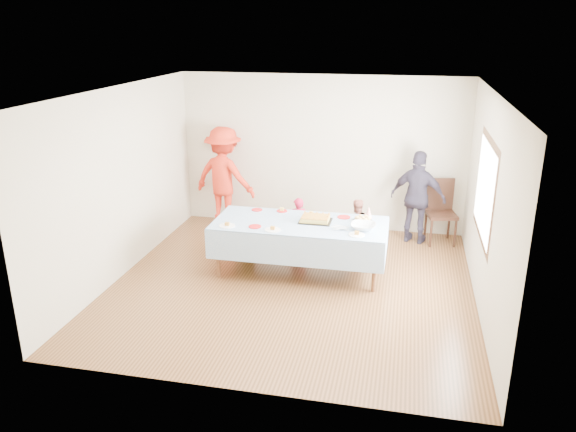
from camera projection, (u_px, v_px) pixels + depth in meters
name	position (u px, v px, depth m)	size (l,w,h in m)	color
ground	(292.00, 284.00, 7.97)	(5.00, 5.00, 0.00)	#4E2F16
room_walls	(297.00, 163.00, 7.39)	(5.04, 5.04, 2.72)	beige
party_table	(300.00, 226.00, 8.13)	(2.50, 1.10, 0.78)	#56301D
birthday_cake	(315.00, 219.00, 8.14)	(0.46, 0.36, 0.08)	black
rolls_tray	(363.00, 219.00, 8.12)	(0.30, 0.30, 0.09)	black
punch_bowl	(363.00, 227.00, 7.83)	(0.35, 0.35, 0.09)	silver
party_hat	(369.00, 212.00, 8.28)	(0.10, 0.10, 0.18)	white
fork_pile	(340.00, 228.00, 7.81)	(0.24, 0.18, 0.07)	white
plate_red_far_a	(257.00, 210.00, 8.64)	(0.16, 0.16, 0.01)	red
plate_red_far_b	(282.00, 211.00, 8.59)	(0.16, 0.16, 0.01)	red
plate_red_far_c	(311.00, 215.00, 8.41)	(0.17, 0.17, 0.01)	red
plate_red_far_d	(344.00, 217.00, 8.32)	(0.19, 0.19, 0.01)	red
plate_red_near	(255.00, 227.00, 7.93)	(0.18, 0.18, 0.01)	red
plate_white_left	(227.00, 226.00, 7.96)	(0.23, 0.23, 0.01)	white
plate_white_mid	(273.00, 230.00, 7.81)	(0.22, 0.22, 0.01)	white
plate_white_right	(357.00, 235.00, 7.63)	(0.22, 0.22, 0.01)	white
dining_chair	(441.00, 207.00, 9.37)	(0.55, 0.55, 1.07)	black
toddler_left	(298.00, 224.00, 9.03)	(0.32, 0.21, 0.89)	#B9173A
toddler_mid	(248.00, 232.00, 8.86)	(0.38, 0.24, 0.77)	#3A6C24
toddler_right	(356.00, 226.00, 8.92)	(0.44, 0.34, 0.90)	#A8604E
adult_left	(224.00, 177.00, 10.05)	(1.16, 0.67, 1.80)	red
adult_right	(418.00, 198.00, 9.26)	(0.92, 0.38, 1.56)	#302B3B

